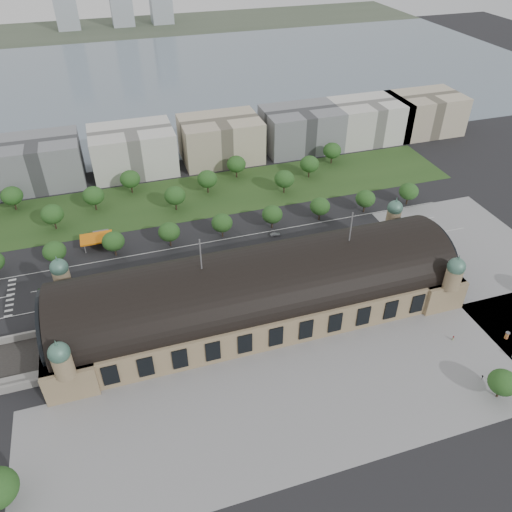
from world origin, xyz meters
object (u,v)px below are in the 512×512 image
object	(u,v)px
traffic_car_4	(278,245)
parked_car_6	(174,286)
traffic_car_3	(150,267)
parked_car_1	(73,304)
traffic_car_5	(275,234)
petrol_station	(99,237)
bus_east	(309,253)
pedestrian_0	(453,338)
parked_car_3	(151,295)
parked_car_0	(100,299)
parked_car_2	(104,298)
bus_mid	(272,255)
parked_car_4	(163,292)
pedestrian_4	(482,377)
bus_west	(241,259)
traffic_car_6	(421,223)
advertising_column	(507,335)
parked_car_5	(138,294)

from	to	relation	value
traffic_car_4	parked_car_6	xyz separation A→B (m)	(-49.26, -14.74, -0.01)
traffic_car_3	parked_car_1	xyz separation A→B (m)	(-31.48, -14.19, -0.01)
traffic_car_3	traffic_car_4	distance (m)	56.68
traffic_car_5	petrol_station	bearing A→B (deg)	82.44
bus_east	pedestrian_0	xyz separation A→B (m)	(29.36, -61.93, -0.63)
parked_car_6	parked_car_3	bearing A→B (deg)	-110.40
pedestrian_0	bus_east	bearing A→B (deg)	108.30
parked_car_0	parked_car_1	world-z (taller)	parked_car_0
petrol_station	parked_car_2	world-z (taller)	petrol_station
traffic_car_3	pedestrian_0	size ratio (longest dim) A/B	2.27
petrol_station	parked_car_3	xyz separation A→B (m)	(16.45, -44.28, -2.27)
parked_car_3	parked_car_2	bearing A→B (deg)	-135.05
bus_mid	petrol_station	bearing A→B (deg)	69.06
traffic_car_3	bus_east	size ratio (longest dim) A/B	0.39
parked_car_1	parked_car_4	bearing A→B (deg)	50.37
parked_car_4	pedestrian_4	xyz separation A→B (m)	(92.41, -73.78, 0.10)
parked_car_1	bus_west	distance (m)	69.42
traffic_car_3	pedestrian_4	distance (m)	131.99
traffic_car_6	petrol_station	bearing A→B (deg)	-98.96
traffic_car_3	bus_west	size ratio (longest dim) A/B	0.38
parked_car_1	parked_car_4	size ratio (longest dim) A/B	1.06
traffic_car_3	parked_car_0	size ratio (longest dim) A/B	1.16
traffic_car_6	bus_west	distance (m)	90.24
bus_east	pedestrian_4	size ratio (longest dim) A/B	7.13
parked_car_2	pedestrian_4	size ratio (longest dim) A/B	3.51
traffic_car_3	parked_car_3	world-z (taller)	parked_car_3
traffic_car_4	bus_mid	world-z (taller)	bus_mid
advertising_column	pedestrian_0	bearing A→B (deg)	164.93
traffic_car_6	pedestrian_4	world-z (taller)	pedestrian_4
parked_car_0	parked_car_2	size ratio (longest dim) A/B	0.68
parked_car_5	pedestrian_0	size ratio (longest dim) A/B	2.50
bus_west	bus_east	bearing A→B (deg)	-102.00
parked_car_0	traffic_car_4	bearing A→B (deg)	76.84
parked_car_4	parked_car_6	size ratio (longest dim) A/B	0.89
bus_mid	traffic_car_5	bearing A→B (deg)	-18.44
parked_car_2	parked_car_1	bearing A→B (deg)	-122.31
parked_car_3	pedestrian_0	size ratio (longest dim) A/B	2.03
parked_car_3	pedestrian_4	xyz separation A→B (m)	(97.48, -73.62, 0.13)
parked_car_4	parked_car_6	world-z (taller)	parked_car_4
petrol_station	parked_car_3	bearing A→B (deg)	-69.62
traffic_car_6	parked_car_2	size ratio (longest dim) A/B	0.86
parked_car_1	parked_car_5	size ratio (longest dim) A/B	0.93
parked_car_3	bus_east	bearing A→B (deg)	62.74
parked_car_4	pedestrian_0	xyz separation A→B (m)	(93.82, -56.09, 0.28)
parked_car_3	bus_mid	bearing A→B (deg)	67.87
parked_car_2	bus_mid	bearing A→B (deg)	61.24
parked_car_3	advertising_column	xyz separation A→B (m)	(117.45, -60.93, 0.84)
parked_car_1	parked_car_6	size ratio (longest dim) A/B	0.94
parked_car_2	pedestrian_0	xyz separation A→B (m)	(116.40, -59.93, 0.16)
traffic_car_5	pedestrian_4	xyz separation A→B (m)	(36.82, -98.84, 0.06)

